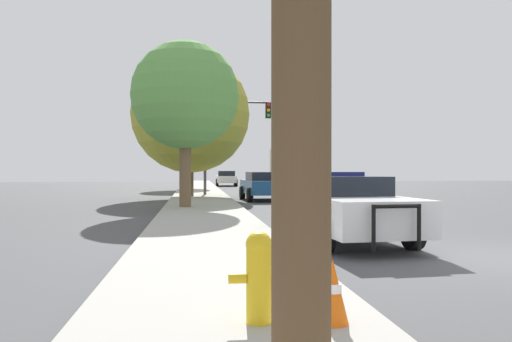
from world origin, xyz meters
TOP-DOWN VIEW (x-y plane):
  - ground_plane at (0.00, 0.00)m, footprint 110.00×110.00m
  - sidewalk_left at (-5.10, 0.00)m, footprint 3.00×110.00m
  - police_car at (-2.24, 2.68)m, footprint 2.29×5.38m
  - fire_hydrant at (-4.83, -3.50)m, footprint 0.56×0.25m
  - traffic_light at (-3.35, 20.36)m, footprint 3.86×0.35m
  - car_background_midblock at (-2.01, 16.53)m, footprint 2.17×4.07m
  - car_background_distant at (-2.47, 38.39)m, footprint 2.11×4.68m
  - car_background_oncoming at (2.38, 23.38)m, footprint 2.05×4.48m
  - box_truck at (2.34, 31.80)m, footprint 2.60×7.52m
  - tree_sidewalk_near at (-5.77, 10.99)m, footprint 4.09×4.09m
  - tree_sidewalk_far at (-6.10, 31.82)m, footprint 4.58×4.58m
  - tree_sidewalk_mid at (-5.63, 18.53)m, footprint 6.28×6.28m
  - traffic_cone at (-4.16, -3.60)m, footprint 0.30×0.30m

SIDE VIEW (x-z plane):
  - ground_plane at x=0.00m, z-range 0.00..0.00m
  - sidewalk_left at x=-5.10m, z-range 0.00..0.13m
  - traffic_cone at x=-4.16m, z-range 0.13..0.73m
  - fire_hydrant at x=-4.83m, z-range 0.16..1.01m
  - car_background_distant at x=-2.47m, z-range 0.04..1.44m
  - police_car at x=-2.24m, z-range 0.01..1.50m
  - car_background_midblock at x=-2.01m, z-range 0.05..1.47m
  - car_background_oncoming at x=2.38m, z-range 0.04..1.52m
  - box_truck at x=2.34m, z-range 0.08..3.37m
  - traffic_light at x=-3.35m, z-range 1.24..6.66m
  - tree_sidewalk_near at x=-5.77m, z-range 1.20..7.47m
  - tree_sidewalk_mid at x=-5.63m, z-range 0.74..8.25m
  - tree_sidewalk_far at x=-6.10m, z-range 1.59..9.16m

